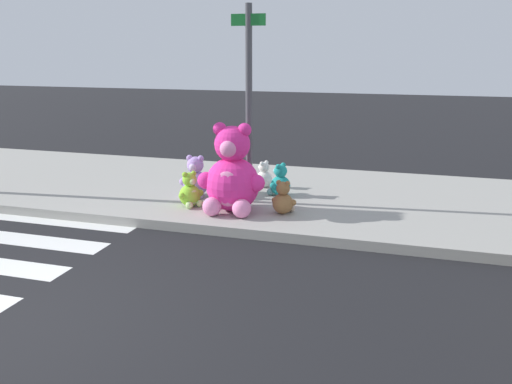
{
  "coord_description": "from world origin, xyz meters",
  "views": [
    {
      "loc": [
        3.63,
        -3.99,
        2.66
      ],
      "look_at": [
        1.36,
        3.6,
        0.55
      ],
      "focal_mm": 37.8,
      "sensor_mm": 36.0,
      "label": 1
    }
  ],
  "objects_px": {
    "plush_lavender": "(195,180)",
    "plush_white": "(263,177)",
    "plush_brown": "(283,200)",
    "plush_pink_large": "(232,177)",
    "plush_tan": "(235,179)",
    "sign_pole": "(249,101)",
    "plush_lime": "(190,192)",
    "plush_teal": "(280,182)"
  },
  "relations": [
    {
      "from": "plush_lavender",
      "to": "plush_white",
      "type": "xyz_separation_m",
      "value": [
        0.96,
        0.98,
        -0.09
      ]
    },
    {
      "from": "plush_brown",
      "to": "plush_lavender",
      "type": "bearing_deg",
      "value": 162.2
    },
    {
      "from": "plush_pink_large",
      "to": "plush_brown",
      "type": "height_order",
      "value": "plush_pink_large"
    },
    {
      "from": "plush_pink_large",
      "to": "plush_tan",
      "type": "relative_size",
      "value": 2.18
    },
    {
      "from": "sign_pole",
      "to": "plush_brown",
      "type": "xyz_separation_m",
      "value": [
        0.71,
        -0.48,
        -1.48
      ]
    },
    {
      "from": "plush_lime",
      "to": "plush_white",
      "type": "bearing_deg",
      "value": 63.08
    },
    {
      "from": "plush_white",
      "to": "plush_tan",
      "type": "xyz_separation_m",
      "value": [
        -0.36,
        -0.6,
        0.06
      ]
    },
    {
      "from": "plush_white",
      "to": "sign_pole",
      "type": "bearing_deg",
      "value": -87.39
    },
    {
      "from": "plush_white",
      "to": "plush_teal",
      "type": "distance_m",
      "value": 0.66
    },
    {
      "from": "sign_pole",
      "to": "plush_lime",
      "type": "bearing_deg",
      "value": -148.04
    },
    {
      "from": "plush_pink_large",
      "to": "plush_tan",
      "type": "height_order",
      "value": "plush_pink_large"
    },
    {
      "from": "plush_brown",
      "to": "plush_teal",
      "type": "height_order",
      "value": "plush_teal"
    },
    {
      "from": "sign_pole",
      "to": "plush_brown",
      "type": "relative_size",
      "value": 5.98
    },
    {
      "from": "plush_lavender",
      "to": "plush_tan",
      "type": "height_order",
      "value": "plush_lavender"
    },
    {
      "from": "sign_pole",
      "to": "plush_teal",
      "type": "relative_size",
      "value": 5.54
    },
    {
      "from": "plush_teal",
      "to": "plush_lavender",
      "type": "bearing_deg",
      "value": -160.85
    },
    {
      "from": "sign_pole",
      "to": "plush_tan",
      "type": "bearing_deg",
      "value": 132.0
    },
    {
      "from": "plush_lime",
      "to": "plush_white",
      "type": "relative_size",
      "value": 1.18
    },
    {
      "from": "plush_lime",
      "to": "plush_white",
      "type": "xyz_separation_m",
      "value": [
        0.8,
        1.57,
        -0.03
      ]
    },
    {
      "from": "sign_pole",
      "to": "plush_lime",
      "type": "relative_size",
      "value": 5.48
    },
    {
      "from": "sign_pole",
      "to": "plush_pink_large",
      "type": "distance_m",
      "value": 1.28
    },
    {
      "from": "plush_lime",
      "to": "plush_tan",
      "type": "height_order",
      "value": "plush_tan"
    },
    {
      "from": "plush_lavender",
      "to": "plush_tan",
      "type": "xyz_separation_m",
      "value": [
        0.61,
        0.38,
        -0.03
      ]
    },
    {
      "from": "plush_lime",
      "to": "plush_teal",
      "type": "height_order",
      "value": "plush_lime"
    },
    {
      "from": "sign_pole",
      "to": "plush_pink_large",
      "type": "height_order",
      "value": "sign_pole"
    },
    {
      "from": "plush_pink_large",
      "to": "plush_lavender",
      "type": "height_order",
      "value": "plush_pink_large"
    },
    {
      "from": "plush_white",
      "to": "plush_teal",
      "type": "height_order",
      "value": "plush_teal"
    },
    {
      "from": "plush_lime",
      "to": "plush_lavender",
      "type": "bearing_deg",
      "value": 105.3
    },
    {
      "from": "sign_pole",
      "to": "plush_lavender",
      "type": "distance_m",
      "value": 1.73
    },
    {
      "from": "plush_pink_large",
      "to": "plush_brown",
      "type": "bearing_deg",
      "value": 7.6
    },
    {
      "from": "plush_lime",
      "to": "plush_tan",
      "type": "distance_m",
      "value": 1.07
    },
    {
      "from": "plush_teal",
      "to": "plush_tan",
      "type": "xyz_separation_m",
      "value": [
        -0.79,
        -0.11,
        0.03
      ]
    },
    {
      "from": "plush_lavender",
      "to": "plush_lime",
      "type": "relative_size",
      "value": 1.25
    },
    {
      "from": "plush_brown",
      "to": "plush_teal",
      "type": "relative_size",
      "value": 0.93
    },
    {
      "from": "plush_lavender",
      "to": "plush_lime",
      "type": "height_order",
      "value": "plush_lavender"
    },
    {
      "from": "plush_white",
      "to": "plush_pink_large",
      "type": "bearing_deg",
      "value": -91.82
    },
    {
      "from": "plush_lavender",
      "to": "plush_lime",
      "type": "bearing_deg",
      "value": -74.7
    },
    {
      "from": "plush_pink_large",
      "to": "plush_tan",
      "type": "distance_m",
      "value": 1.13
    },
    {
      "from": "plush_white",
      "to": "plush_tan",
      "type": "bearing_deg",
      "value": -120.83
    },
    {
      "from": "plush_brown",
      "to": "plush_tan",
      "type": "relative_size",
      "value": 0.83
    },
    {
      "from": "sign_pole",
      "to": "plush_lime",
      "type": "xyz_separation_m",
      "value": [
        -0.85,
        -0.53,
        -1.46
      ]
    },
    {
      "from": "plush_white",
      "to": "plush_tan",
      "type": "distance_m",
      "value": 0.7
    }
  ]
}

